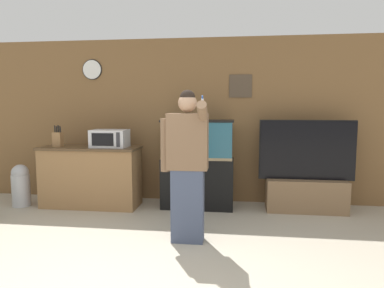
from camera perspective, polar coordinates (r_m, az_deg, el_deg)
The scene contains 8 objects.
wall_back_paneled at distance 5.52m, azimuth 0.17°, elevation 3.93°, with size 10.00×0.08×2.60m.
counter_island at distance 5.49m, azimuth -16.48°, elevation -5.20°, with size 1.50×0.57×0.92m.
microwave at distance 5.28m, azimuth -13.55°, elevation 0.91°, with size 0.53×0.36×0.26m.
knife_block at distance 5.58m, azimuth -21.46°, elevation 0.79°, with size 0.13×0.11×0.32m.
aquarium_on_stand at distance 5.14m, azimuth 0.91°, elevation -3.40°, with size 1.07×0.41×1.33m.
tv_on_stand at distance 5.29m, azimuth 18.46°, elevation -6.46°, with size 1.37×0.40×1.34m.
person_standing at distance 3.82m, azimuth -0.88°, elevation -3.35°, with size 0.54×0.41×1.71m.
trash_bin at distance 5.92m, azimuth -26.64°, elevation -6.09°, with size 0.27×0.27×0.65m.
Camera 1 is at (0.67, -2.32, 1.53)m, focal length 32.00 mm.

